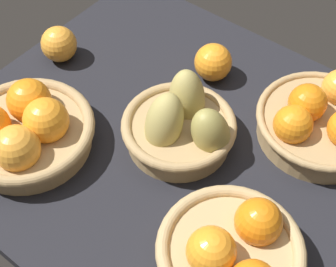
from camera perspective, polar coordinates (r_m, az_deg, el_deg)
The scene contains 7 objects.
market_tray at distance 99.07cm, azimuth 1.16°, elevation -1.35°, with size 84.00×72.00×3.00cm, color black.
basket_near_left at distance 97.39cm, azimuth -15.66°, elevation 0.38°, with size 25.50×25.50×11.20cm.
basket_far_right at distance 99.80cm, azimuth 16.61°, elevation 1.39°, with size 24.55×24.55×10.94cm.
basket_near_right at distance 80.66cm, azimuth 7.18°, elevation -13.18°, with size 22.93×22.93×11.64cm.
basket_center_pears at distance 94.57cm, azimuth 1.62°, elevation 0.92°, with size 22.82×21.45×14.18cm.
loose_orange_front_gap at distance 107.37cm, azimuth 5.04°, elevation 7.89°, with size 7.87×7.87×7.87cm, color orange.
loose_orange_back_gap at distance 113.74cm, azimuth -12.03°, elevation 9.70°, with size 7.72×7.72×7.72cm, color #F49E33.
Camera 1 is at (35.83, -49.19, 79.68)cm, focal length 54.84 mm.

